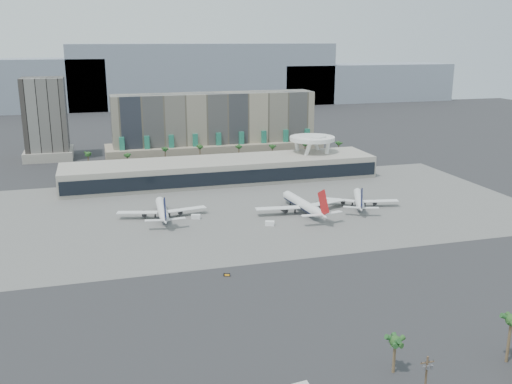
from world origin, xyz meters
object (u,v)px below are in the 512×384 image
object	(u,v)px
service_vehicle_a	(196,217)
taxiway_sign	(227,275)
airliner_left	(162,210)
airliner_centre	(303,204)
utility_pole	(426,377)
service_vehicle_b	(270,223)
airliner_right	(359,200)

from	to	relation	value
service_vehicle_a	taxiway_sign	size ratio (longest dim) A/B	1.79
airliner_left	airliner_centre	distance (m)	62.38
airliner_centre	taxiway_sign	bearing A→B (deg)	-134.93
utility_pole	airliner_left	size ratio (longest dim) A/B	0.30
service_vehicle_b	taxiway_sign	size ratio (longest dim) A/B	1.73
airliner_centre	airliner_right	distance (m)	28.80
taxiway_sign	airliner_centre	bearing A→B (deg)	70.15
utility_pole	airliner_right	world-z (taller)	airliner_right
taxiway_sign	service_vehicle_a	bearing A→B (deg)	108.59
utility_pole	taxiway_sign	bearing A→B (deg)	107.44
utility_pole	airliner_centre	world-z (taller)	airliner_centre
airliner_right	taxiway_sign	world-z (taller)	airliner_right
airliner_right	service_vehicle_a	size ratio (longest dim) A/B	9.16
utility_pole	service_vehicle_b	distance (m)	125.34
utility_pole	service_vehicle_a	size ratio (longest dim) A/B	3.07
taxiway_sign	utility_pole	bearing A→B (deg)	-53.02
airliner_right	service_vehicle_a	distance (m)	76.57
service_vehicle_a	utility_pole	bearing A→B (deg)	-64.67
airliner_right	service_vehicle_b	xyz separation A→B (m)	(-48.32, -15.60, -2.34)
utility_pole	airliner_right	distance (m)	150.34
service_vehicle_a	taxiway_sign	world-z (taller)	service_vehicle_a
utility_pole	taxiway_sign	xyz separation A→B (m)	(-24.74, 78.72, -6.64)
taxiway_sign	airliner_right	bearing A→B (deg)	58.16
airliner_centre	taxiway_sign	distance (m)	77.10
airliner_right	taxiway_sign	distance (m)	99.33
airliner_left	service_vehicle_a	distance (m)	15.09
service_vehicle_b	taxiway_sign	bearing A→B (deg)	-102.23
utility_pole	service_vehicle_a	world-z (taller)	utility_pole
utility_pole	airliner_left	bearing A→B (deg)	104.15
airliner_left	service_vehicle_a	bearing A→B (deg)	-20.03
airliner_left	airliner_centre	world-z (taller)	airliner_centre
utility_pole	airliner_left	distance (m)	153.05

